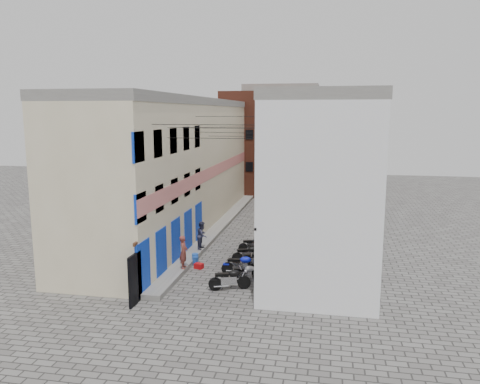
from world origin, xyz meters
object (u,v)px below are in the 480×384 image
Objects in this scene: motorcycle_a at (230,278)px; motorcycle_e at (249,253)px; person_a at (184,252)px; motorcycle_d at (258,258)px; motorcycle_f at (261,250)px; water_jug_far at (195,259)px; motorcycle_b at (246,272)px; person_b at (202,235)px; water_jug_near at (195,261)px; red_crate at (199,266)px; motorcycle_c at (241,264)px; motorcycle_g at (253,244)px.

motorcycle_a is 4.06m from motorcycle_e.
motorcycle_d is at bearing -79.42° from person_a.
motorcycle_e is 1.01m from motorcycle_f.
person_a is 3.04× the size of water_jug_far.
motorcycle_b is at bearing -35.07° from water_jug_far.
person_a is 3.51m from person_b.
motorcycle_e is at bearing -60.28° from person_a.
motorcycle_a is 6.01m from person_b.
motorcycle_f reaches higher than motorcycle_b.
water_jug_far is (-0.07, 0.21, 0.05)m from water_jug_near.
motorcycle_a is at bearing -148.08° from person_b.
motorcycle_d reaches higher than water_jug_near.
motorcycle_e is at bearing 31.52° from red_crate.
motorcycle_d is (0.84, 2.99, 0.06)m from motorcycle_a.
water_jug_far is at bearing 108.75° from water_jug_near.
person_b is 2.15m from water_jug_far.
motorcycle_c reaches higher than water_jug_near.
motorcycle_g is 3.01m from person_b.
person_a is at bearing -175.53° from person_b.
motorcycle_g is 5.07m from person_a.
motorcycle_d reaches higher than water_jug_far.
water_jug_near is (-3.25, -1.80, -0.27)m from motorcycle_f.
red_crate is (-3.04, -0.40, -0.49)m from motorcycle_d.
motorcycle_a reaches higher than motorcycle_g.
motorcycle_g reaches higher than motorcycle_f.
person_b is (-2.95, 1.26, 0.51)m from motorcycle_e.
person_a reaches higher than motorcycle_f.
water_jug_far is 1.27× the size of red_crate.
person_a reaches higher than motorcycle_c.
motorcycle_e is 2.83m from red_crate.
motorcycle_b is (0.56, 1.09, -0.07)m from motorcycle_a.
motorcycle_g is 3.79m from water_jug_far.
motorcycle_c is 3.61× the size of water_jug_far.
motorcycle_d is (0.68, 0.92, 0.04)m from motorcycle_c.
motorcycle_f is 0.98× the size of motorcycle_g.
motorcycle_f reaches higher than water_jug_near.
motorcycle_g reaches higher than water_jug_near.
person_a reaches higher than red_crate.
motorcycle_d reaches higher than motorcycle_a.
motorcycle_c is at bearing -172.08° from motorcycle_b.
person_b is 3.67× the size of red_crate.
motorcycle_g is 4.03× the size of red_crate.
motorcycle_d is 1.28× the size of person_a.
motorcycle_b is 4.84m from motorcycle_g.
motorcycle_e is 4.27× the size of red_crate.
motorcycle_f is 3.73m from water_jug_near.
motorcycle_a is 0.91× the size of motorcycle_d.
red_crate is (0.34, -0.53, -0.09)m from water_jug_near.
motorcycle_a is 0.98× the size of motorcycle_c.
motorcycle_d is 3.10m from red_crate.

